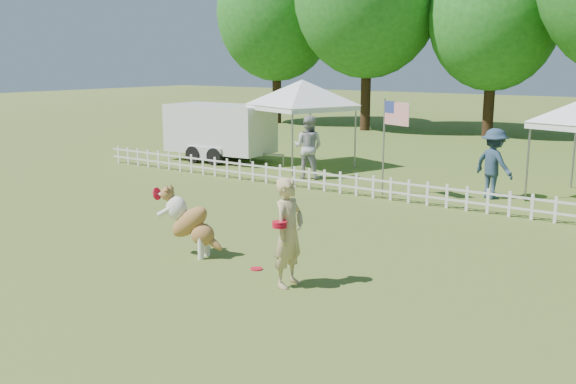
# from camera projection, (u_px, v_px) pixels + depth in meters

# --- Properties ---
(ground) EXTENTS (120.00, 120.00, 0.00)m
(ground) POSITION_uv_depth(u_px,v_px,m) (213.00, 275.00, 10.68)
(ground) COLOR #47621E
(ground) RESTS_ON ground
(picket_fence) EXTENTS (22.00, 0.08, 0.60)m
(picket_fence) POSITION_uv_depth(u_px,v_px,m) (400.00, 190.00, 16.19)
(picket_fence) COLOR silver
(picket_fence) RESTS_ON ground
(handler) EXTENTS (0.43, 0.65, 1.75)m
(handler) POSITION_uv_depth(u_px,v_px,m) (289.00, 232.00, 10.03)
(handler) COLOR tan
(handler) RESTS_ON ground
(dog) EXTENTS (1.29, 0.68, 1.27)m
(dog) POSITION_uv_depth(u_px,v_px,m) (190.00, 222.00, 11.64)
(dog) COLOR brown
(dog) RESTS_ON ground
(frisbee_on_turf) EXTENTS (0.28, 0.28, 0.02)m
(frisbee_on_turf) POSITION_uv_depth(u_px,v_px,m) (256.00, 269.00, 10.99)
(frisbee_on_turf) COLOR red
(frisbee_on_turf) RESTS_ON ground
(canopy_tent_left) EXTENTS (3.52, 3.52, 2.83)m
(canopy_tent_left) POSITION_uv_depth(u_px,v_px,m) (302.00, 125.00, 21.36)
(canopy_tent_left) COLOR white
(canopy_tent_left) RESTS_ON ground
(cargo_trailer) EXTENTS (4.77, 2.39, 2.03)m
(cargo_trailer) POSITION_uv_depth(u_px,v_px,m) (220.00, 132.00, 22.75)
(cargo_trailer) COLOR silver
(cargo_trailer) RESTS_ON ground
(flag_pole) EXTENTS (0.94, 0.46, 2.55)m
(flag_pole) POSITION_uv_depth(u_px,v_px,m) (384.00, 147.00, 16.82)
(flag_pole) COLOR gray
(flag_pole) RESTS_ON ground
(spectator_a) EXTENTS (1.06, 0.91, 1.91)m
(spectator_a) POSITION_uv_depth(u_px,v_px,m) (308.00, 147.00, 19.32)
(spectator_a) COLOR #A7A6AC
(spectator_a) RESTS_ON ground
(spectator_b) EXTENTS (1.35, 1.12, 1.82)m
(spectator_b) POSITION_uv_depth(u_px,v_px,m) (494.00, 164.00, 16.48)
(spectator_b) COLOR #263A51
(spectator_b) RESTS_ON ground
(tree_far_left) EXTENTS (6.60, 6.60, 11.00)m
(tree_far_left) POSITION_uv_depth(u_px,v_px,m) (277.00, 24.00, 35.64)
(tree_far_left) COLOR #1F5D1A
(tree_far_left) RESTS_ON ground
(tree_left) EXTENTS (7.40, 7.40, 12.00)m
(tree_left) POSITION_uv_depth(u_px,v_px,m) (368.00, 9.00, 31.72)
(tree_left) COLOR #1F5D1A
(tree_left) RESTS_ON ground
(tree_center_left) EXTENTS (6.00, 6.00, 9.80)m
(tree_center_left) POSITION_uv_depth(u_px,v_px,m) (493.00, 29.00, 29.32)
(tree_center_left) COLOR #1F5D1A
(tree_center_left) RESTS_ON ground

